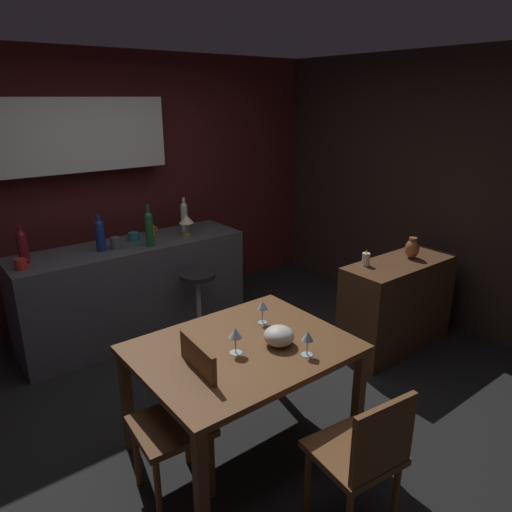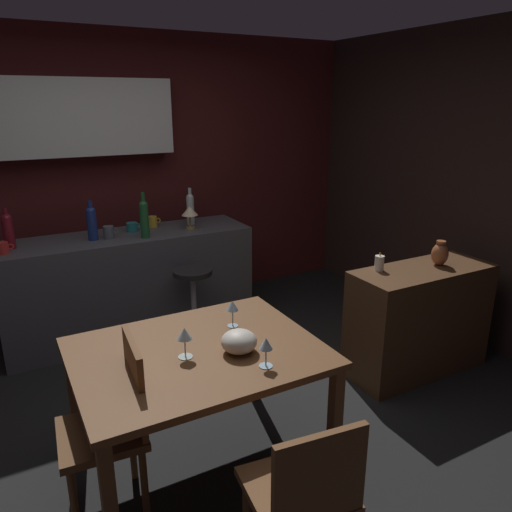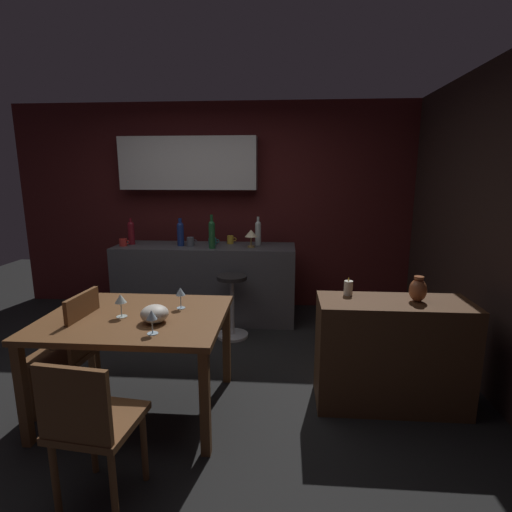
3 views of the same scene
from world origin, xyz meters
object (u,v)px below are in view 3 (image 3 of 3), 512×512
fruit_bowl (155,314)px  wine_bottle_clear (258,232)px  wine_glass_left (152,316)px  wine_bottle_ruby (131,232)px  dining_table (136,326)px  pillar_candle_tall (348,288)px  wine_glass_center (180,293)px  vase_copper (418,290)px  sideboard_cabinet (391,353)px  wine_glass_right (121,300)px  cup_slate (191,242)px  counter_lamp (251,234)px  cup_teal (213,241)px  bar_stool (232,304)px  chair_near_window (72,348)px  wine_bottle_green (212,233)px  chair_by_doorway (91,424)px  wine_bottle_cobalt (180,233)px  cup_mustard (231,240)px  cup_red (123,242)px

fruit_bowl → wine_bottle_clear: (0.55, 2.09, 0.26)m
wine_glass_left → wine_bottle_ruby: 2.44m
dining_table → pillar_candle_tall: pillar_candle_tall is taller
wine_glass_center → vase_copper: bearing=1.6°
vase_copper → fruit_bowl: bearing=-169.6°
sideboard_cabinet → wine_glass_right: wine_glass_right is taller
cup_slate → pillar_candle_tall: bearing=-43.5°
counter_lamp → fruit_bowl: bearing=-104.1°
wine_glass_left → cup_teal: (-0.04, 2.29, 0.08)m
bar_stool → cup_teal: (-0.31, 0.61, 0.58)m
chair_near_window → vase_copper: size_ratio=4.87×
wine_bottle_green → vase_copper: wine_bottle_green is taller
chair_by_doorway → wine_glass_left: wine_glass_left is taller
dining_table → fruit_bowl: 0.26m
wine_glass_center → cup_slate: bearing=101.0°
vase_copper → pillar_candle_tall: bearing=165.7°
wine_glass_right → counter_lamp: 2.01m
pillar_candle_tall → vase_copper: size_ratio=0.73×
bar_stool → cup_slate: size_ratio=5.79×
chair_near_window → wine_bottle_cobalt: size_ratio=2.81×
wine_glass_center → pillar_candle_tall: size_ratio=1.17×
wine_bottle_green → cup_mustard: bearing=63.0°
wine_bottle_clear → vase_copper: (1.27, -1.76, -0.15)m
counter_lamp → vase_copper: 2.09m
chair_by_doorway → fruit_bowl: 0.82m
wine_bottle_clear → counter_lamp: (-0.07, -0.16, -0.00)m
wine_bottle_clear → counter_lamp: bearing=-112.9°
wine_bottle_cobalt → vase_copper: bearing=-37.1°
counter_lamp → cup_slate: bearing=178.5°
cup_slate → counter_lamp: counter_lamp is taller
sideboard_cabinet → cup_red: 3.15m
dining_table → vase_copper: vase_copper is taller
wine_glass_left → wine_bottle_ruby: (-1.00, 2.22, 0.19)m
wine_bottle_ruby → wine_glass_center: bearing=-58.8°
wine_bottle_clear → wine_bottle_ruby: (-1.50, -0.07, -0.01)m
wine_bottle_green → cup_red: size_ratio=3.10×
chair_near_window → wine_bottle_clear: wine_bottle_clear is taller
dining_table → wine_bottle_clear: (0.74, 1.97, 0.40)m
wine_bottle_clear → wine_glass_right: bearing=-112.2°
wine_glass_center → bar_stool: bearing=79.7°
sideboard_cabinet → chair_near_window: chair_near_window is taller
sideboard_cabinet → wine_bottle_clear: (-1.12, 1.76, 0.65)m
fruit_bowl → wine_bottle_ruby: 2.25m
wine_glass_right → dining_table: bearing=27.8°
bar_stool → wine_glass_center: size_ratio=4.28×
wine_glass_left → pillar_candle_tall: bearing=26.5°
vase_copper → wine_glass_right: bearing=-173.0°
sideboard_cabinet → cup_slate: size_ratio=9.35×
wine_glass_left → vase_copper: vase_copper is taller
wine_glass_left → cup_slate: cup_slate is taller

